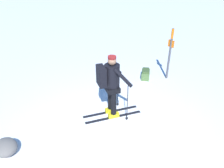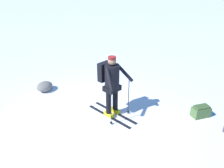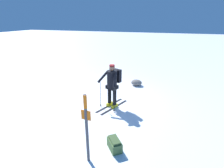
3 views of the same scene
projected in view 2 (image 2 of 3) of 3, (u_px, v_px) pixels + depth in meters
ground_plane at (89, 121)px, 6.01m from camera, size 80.00×80.00×0.00m
skier at (111, 82)px, 5.84m from camera, size 1.02×1.62×1.76m
dropped_backpack at (201, 111)px, 6.14m from camera, size 0.53×0.56×0.34m
rock_boulder at (45, 86)px, 7.52m from camera, size 0.58×0.49×0.32m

